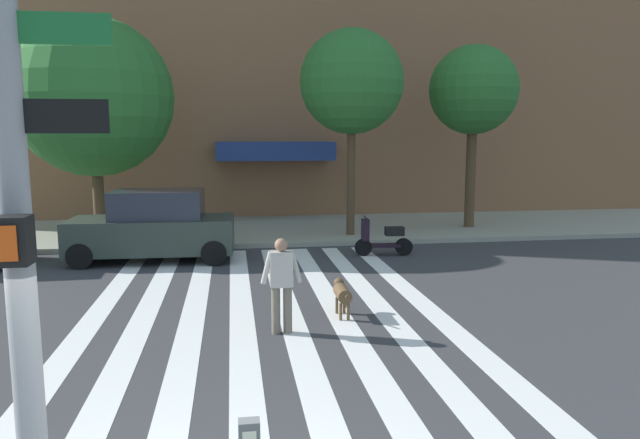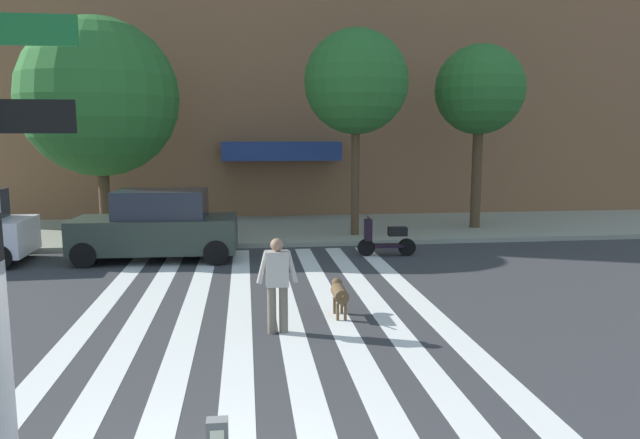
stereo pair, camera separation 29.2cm
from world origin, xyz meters
The scene contains 10 objects.
ground_plane centered at (0.00, 6.54, 0.00)m, with size 160.00×160.00×0.00m, color #353538.
sidewalk_far centered at (0.00, 16.09, 0.07)m, with size 80.00×6.00×0.15m, color gray.
crosswalk_stripes centered at (0.88, 6.54, 0.00)m, with size 6.75×12.49×0.01m.
parked_car_behind_first centered at (-1.79, 11.78, 0.91)m, with size 4.35×2.00×1.90m.
parked_scooter centered at (4.47, 11.50, 0.48)m, with size 1.63×0.50×1.11m.
street_tree_nearest centered at (-3.83, 14.84, 4.49)m, with size 4.85×4.85×6.77m.
street_tree_middle centered at (4.08, 14.25, 4.99)m, with size 3.28×3.28×6.50m.
street_tree_further centered at (8.55, 15.26, 4.84)m, with size 3.04×3.04×6.26m.
pedestrian_dog_walker centered at (1.09, 5.40, 0.93)m, with size 0.70×0.24×1.64m.
dog_on_leash centered at (2.28, 6.20, 0.44)m, with size 0.27×1.00×0.65m.
Camera 2 is at (0.58, -4.25, 3.34)m, focal length 32.95 mm.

